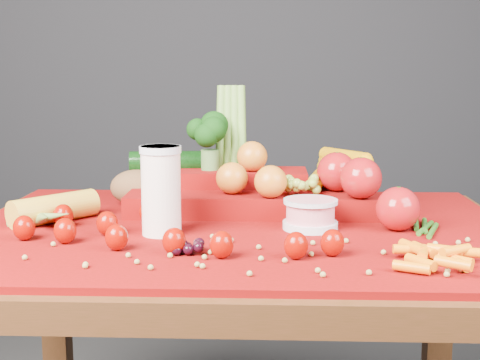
{
  "coord_description": "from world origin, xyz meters",
  "views": [
    {
      "loc": [
        0.05,
        -1.26,
        1.07
      ],
      "look_at": [
        0.0,
        0.02,
        0.85
      ],
      "focal_mm": 50.0,
      "sensor_mm": 36.0,
      "label": 1
    }
  ],
  "objects_px": {
    "table": "(240,279)",
    "yogurt_bowl": "(310,213)",
    "milk_glass": "(161,187)",
    "produce_mound": "(266,183)"
  },
  "relations": [
    {
      "from": "table",
      "to": "yogurt_bowl",
      "type": "bearing_deg",
      "value": -6.11
    },
    {
      "from": "milk_glass",
      "to": "table",
      "type": "bearing_deg",
      "value": 25.4
    },
    {
      "from": "yogurt_bowl",
      "to": "produce_mound",
      "type": "bearing_deg",
      "value": 116.84
    },
    {
      "from": "table",
      "to": "milk_glass",
      "type": "bearing_deg",
      "value": -154.6
    },
    {
      "from": "milk_glass",
      "to": "yogurt_bowl",
      "type": "height_order",
      "value": "milk_glass"
    },
    {
      "from": "table",
      "to": "produce_mound",
      "type": "distance_m",
      "value": 0.23
    },
    {
      "from": "yogurt_bowl",
      "to": "produce_mound",
      "type": "xyz_separation_m",
      "value": [
        -0.08,
        0.17,
        0.03
      ]
    },
    {
      "from": "yogurt_bowl",
      "to": "table",
      "type": "bearing_deg",
      "value": 173.89
    },
    {
      "from": "milk_glass",
      "to": "yogurt_bowl",
      "type": "bearing_deg",
      "value": 10.74
    },
    {
      "from": "milk_glass",
      "to": "produce_mound",
      "type": "distance_m",
      "value": 0.29
    }
  ]
}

